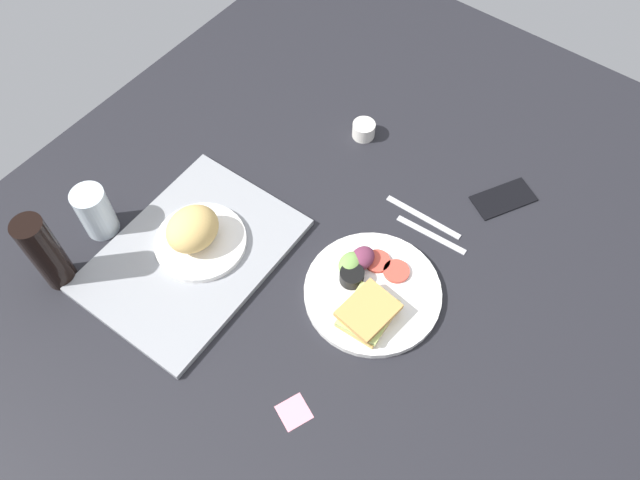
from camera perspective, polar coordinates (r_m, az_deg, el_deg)
name	(u,v)px	position (r cm, az deg, el deg)	size (l,w,h in cm)	color
ground_plane	(325,266)	(136.33, 0.49, -2.45)	(190.00, 150.00, 3.00)	black
serving_tray	(192,255)	(137.96, -11.70, -1.38)	(45.00, 33.00, 1.60)	gray
bread_plate_near	(195,233)	(135.28, -11.37, 0.59)	(19.98, 19.98, 9.56)	white
plate_with_salad	(370,291)	(130.23, 4.59, -4.69)	(28.90, 28.90, 5.40)	white
drinking_glass	(95,212)	(143.29, -19.95, 2.46)	(7.35, 7.35, 12.54)	silver
soda_bottle	(46,253)	(136.15, -23.90, -1.10)	(6.40, 6.40, 20.31)	black
espresso_cup	(364,130)	(155.68, 4.03, 10.06)	(5.60, 5.60, 4.00)	silver
fork	(431,235)	(140.78, 10.17, 0.49)	(17.00, 1.40, 0.50)	#B7B7BC
knife	(423,217)	(143.18, 9.46, 2.11)	(19.00, 1.40, 0.50)	#B7B7BC
cell_phone	(504,198)	(150.26, 16.52, 3.71)	(14.40, 7.20, 0.80)	black
sticky_note	(294,412)	(121.99, -2.40, -15.51)	(5.60, 5.60, 0.12)	pink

